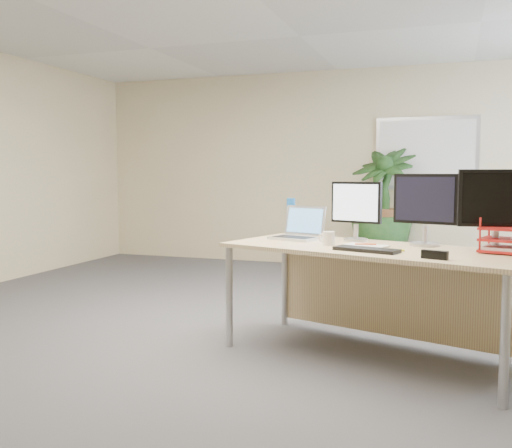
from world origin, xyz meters
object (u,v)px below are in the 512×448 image
(monitor_right, at_px, (425,205))
(monitor_left, at_px, (356,207))
(desk, at_px, (378,269))
(floor_plant, at_px, (382,215))
(laptop, at_px, (299,231))

(monitor_right, bearing_deg, monitor_left, 165.47)
(desk, distance_m, monitor_left, 0.52)
(desk, relative_size, floor_plant, 1.46)
(monitor_left, xyz_separation_m, monitor_right, (0.51, -0.13, 0.03))
(desk, distance_m, monitor_right, 0.56)
(laptop, bearing_deg, monitor_right, -7.86)
(monitor_left, xyz_separation_m, laptop, (-0.44, -0.00, -0.19))
(desk, xyz_separation_m, laptop, (-0.64, 0.23, 0.23))
(desk, bearing_deg, monitor_left, 131.25)
(floor_plant, bearing_deg, desk, -83.76)
(laptop, bearing_deg, monitor_left, 0.01)
(monitor_right, height_order, laptop, monitor_right)
(desk, height_order, monitor_left, monitor_left)
(floor_plant, bearing_deg, monitor_right, -78.54)
(floor_plant, relative_size, monitor_left, 3.37)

